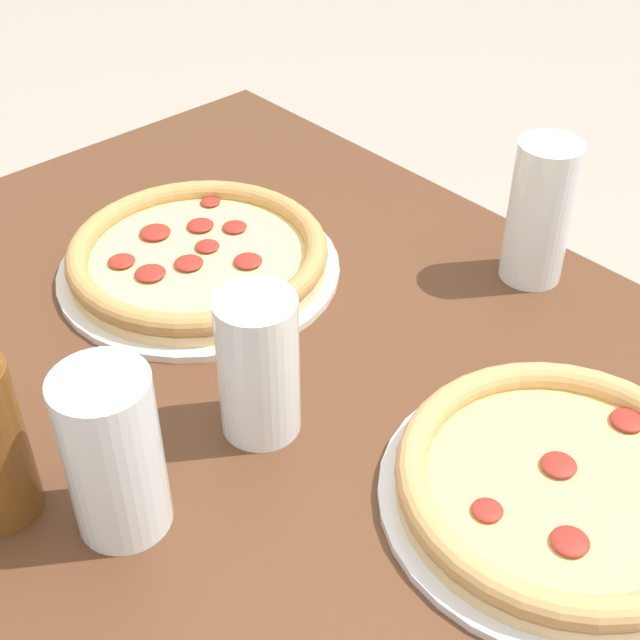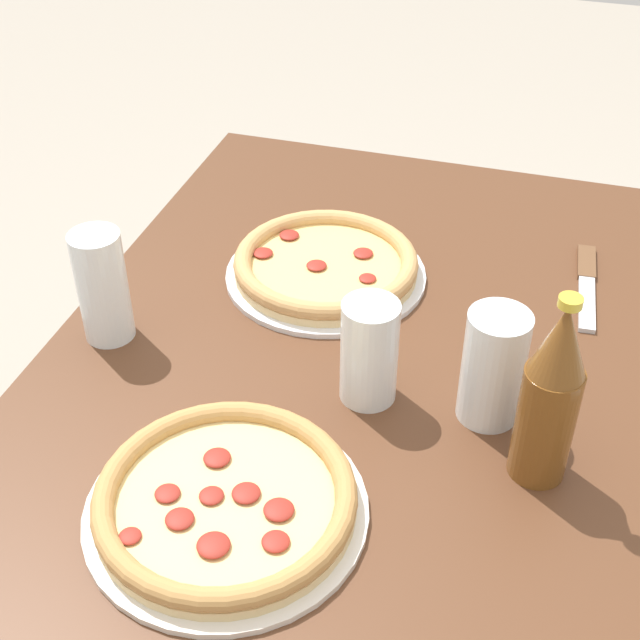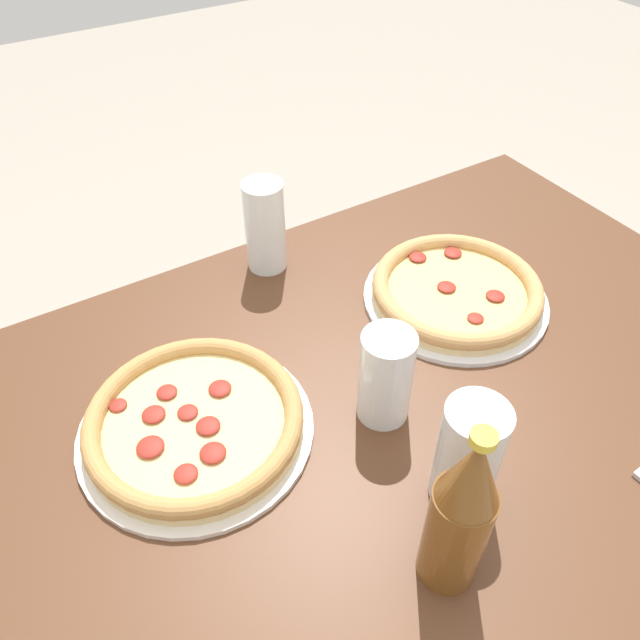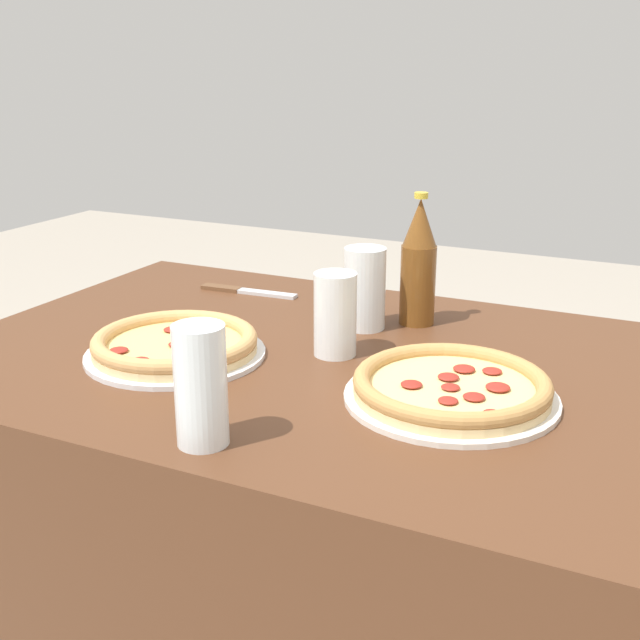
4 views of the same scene
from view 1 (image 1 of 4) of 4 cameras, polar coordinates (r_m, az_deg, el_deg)
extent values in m
cylinder|color=silver|center=(0.96, -7.72, 3.25)|extent=(0.30, 0.30, 0.01)
cylinder|color=#E5C689|center=(0.95, -7.77, 3.74)|extent=(0.27, 0.27, 0.01)
cylinder|color=#EACC7F|center=(0.95, -7.81, 4.11)|extent=(0.24, 0.24, 0.00)
torus|color=tan|center=(0.95, -7.84, 4.40)|extent=(0.27, 0.27, 0.02)
ellipsoid|color=maroon|center=(0.96, -7.23, 4.72)|extent=(0.03, 0.03, 0.01)
ellipsoid|color=maroon|center=(0.95, -12.59, 3.71)|extent=(0.03, 0.03, 0.01)
ellipsoid|color=maroon|center=(0.98, -5.49, 5.96)|extent=(0.03, 0.03, 0.01)
ellipsoid|color=maroon|center=(0.99, -10.51, 5.56)|extent=(0.03, 0.03, 0.01)
ellipsoid|color=maroon|center=(0.99, -7.67, 6.04)|extent=(0.03, 0.03, 0.01)
ellipsoid|color=maroon|center=(0.92, -10.81, 2.98)|extent=(0.03, 0.03, 0.01)
ellipsoid|color=maroon|center=(0.93, -8.40, 3.64)|extent=(0.03, 0.03, 0.01)
ellipsoid|color=maroon|center=(1.03, -7.04, 7.52)|extent=(0.02, 0.02, 0.01)
ellipsoid|color=maroon|center=(0.93, -4.64, 3.80)|extent=(0.03, 0.03, 0.01)
cylinder|color=silver|center=(0.74, 15.07, -11.00)|extent=(0.29, 0.29, 0.01)
cylinder|color=#E5C689|center=(0.73, 15.20, -10.49)|extent=(0.26, 0.26, 0.01)
cylinder|color=#E5C170|center=(0.73, 15.30, -10.10)|extent=(0.23, 0.23, 0.00)
torus|color=tan|center=(0.72, 15.37, -9.78)|extent=(0.26, 0.26, 0.02)
ellipsoid|color=maroon|center=(0.69, 15.71, -13.47)|extent=(0.03, 0.03, 0.01)
ellipsoid|color=maroon|center=(0.73, 15.03, -8.93)|extent=(0.03, 0.03, 0.01)
ellipsoid|color=maroon|center=(0.79, 19.07, -6.07)|extent=(0.03, 0.03, 0.01)
ellipsoid|color=maroon|center=(0.69, 10.66, -11.86)|extent=(0.02, 0.02, 0.01)
cylinder|color=white|center=(0.93, 13.89, 6.71)|extent=(0.06, 0.06, 0.15)
cylinder|color=black|center=(0.95, 13.55, 4.78)|extent=(0.05, 0.05, 0.07)
cylinder|color=white|center=(0.67, -13.10, -8.35)|extent=(0.07, 0.07, 0.14)
cylinder|color=maroon|center=(0.68, -12.91, -9.28)|extent=(0.06, 0.06, 0.11)
cylinder|color=white|center=(0.73, -3.97, -2.94)|extent=(0.07, 0.07, 0.13)
cylinder|color=orange|center=(0.74, -3.94, -3.56)|extent=(0.06, 0.06, 0.11)
camera|label=2|loc=(1.25, -46.02, 38.03)|focal=50.00mm
camera|label=3|loc=(0.79, -58.06, 31.22)|focal=35.00mm
camera|label=4|loc=(1.71, 17.44, 33.85)|focal=45.00mm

